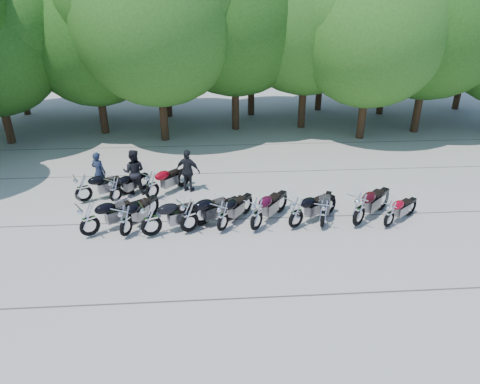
{
  "coord_description": "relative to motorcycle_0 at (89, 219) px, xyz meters",
  "views": [
    {
      "loc": [
        -0.96,
        -12.28,
        7.51
      ],
      "look_at": [
        0.0,
        1.5,
        1.1
      ],
      "focal_mm": 32.0,
      "sensor_mm": 36.0,
      "label": 1
    }
  ],
  "objects": [
    {
      "name": "tree_7",
      "position": [
        16.33,
        11.2,
        5.7
      ],
      "size": [
        8.79,
        8.79,
        10.79
      ],
      "color": "#3A2614",
      "rests_on": "ground"
    },
    {
      "name": "tree_4",
      "position": [
        5.66,
        12.51,
        5.94
      ],
      "size": [
        9.13,
        9.13,
        11.2
      ],
      "color": "#3A2614",
      "rests_on": "ground"
    },
    {
      "name": "rider_2",
      "position": [
        3.17,
        3.53,
        0.21
      ],
      "size": [
        1.15,
        0.81,
        1.81
      ],
      "primitive_type": "imported",
      "rotation": [
        0.0,
        0.0,
        2.75
      ],
      "color": "black",
      "rests_on": "ground"
    },
    {
      "name": "ground",
      "position": [
        5.13,
        -0.58,
        -0.69
      ],
      "size": [
        90.0,
        90.0,
        0.0
      ],
      "primitive_type": "plane",
      "color": "#9A958B",
      "rests_on": "ground"
    },
    {
      "name": "motorcycle_9",
      "position": [
        10.29,
        -0.09,
        -0.12
      ],
      "size": [
        2.0,
        1.73,
        1.15
      ],
      "primitive_type": null,
      "rotation": [
        0.0,
        0.0,
        2.22
      ],
      "color": "#9B0519",
      "rests_on": "ground"
    },
    {
      "name": "motorcycle_7",
      "position": [
        7.97,
        0.04,
        -0.1
      ],
      "size": [
        1.36,
        2.21,
        1.2
      ],
      "primitive_type": null,
      "rotation": [
        0.0,
        0.0,
        2.77
      ],
      "color": "black",
      "rests_on": "ground"
    },
    {
      "name": "motorcycle_1",
      "position": [
        1.21,
        -0.07,
        -0.04
      ],
      "size": [
        1.61,
        2.38,
        1.3
      ],
      "primitive_type": null,
      "rotation": [
        0.0,
        0.0,
        2.7
      ],
      "color": "black",
      "rests_on": "ground"
    },
    {
      "name": "tree_12",
      "position": [
        6.93,
        15.88,
        5.03
      ],
      "size": [
        7.88,
        7.88,
        9.67
      ],
      "color": "#3A2614",
      "rests_on": "ground"
    },
    {
      "name": "motorcycle_12",
      "position": [
        1.76,
        2.77,
        -0.02
      ],
      "size": [
        2.14,
        2.26,
        1.35
      ],
      "primitive_type": null,
      "rotation": [
        0.0,
        0.0,
        2.41
      ],
      "color": "#960512",
      "rests_on": "ground"
    },
    {
      "name": "tree_3",
      "position": [
        1.56,
        10.66,
        5.63
      ],
      "size": [
        8.7,
        8.7,
        10.67
      ],
      "color": "#3A2614",
      "rests_on": "ground"
    },
    {
      "name": "motorcycle_11",
      "position": [
        0.35,
        2.64,
        -0.1
      ],
      "size": [
        1.78,
        2.08,
        1.19
      ],
      "primitive_type": null,
      "rotation": [
        0.0,
        0.0,
        2.5
      ],
      "color": "black",
      "rests_on": "ground"
    },
    {
      "name": "tree_13",
      "position": [
        11.82,
        16.89,
        5.34
      ],
      "size": [
        8.31,
        8.31,
        10.2
      ],
      "color": "#3A2614",
      "rests_on": "ground"
    },
    {
      "name": "motorcycle_8",
      "position": [
        9.25,
        0.06,
        0.03
      ],
      "size": [
        2.39,
        2.33,
        1.45
      ],
      "primitive_type": null,
      "rotation": [
        0.0,
        0.0,
        2.33
      ],
      "color": "#33070D",
      "rests_on": "ground"
    },
    {
      "name": "motorcycle_5",
      "position": [
        5.63,
        0.0,
        -0.0
      ],
      "size": [
        2.08,
        2.41,
        1.39
      ],
      "primitive_type": null,
      "rotation": [
        0.0,
        0.0,
        2.49
      ],
      "color": "#3B081C",
      "rests_on": "ground"
    },
    {
      "name": "tree_11",
      "position": [
        1.36,
        15.84,
        4.8
      ],
      "size": [
        7.56,
        7.56,
        9.28
      ],
      "color": "#3A2614",
      "rests_on": "ground"
    },
    {
      "name": "tree_9",
      "position": [
        -8.4,
        17.0,
        4.82
      ],
      "size": [
        7.59,
        7.59,
        9.32
      ],
      "color": "#3A2614",
      "rests_on": "ground"
    },
    {
      "name": "tree_5",
      "position": [
        9.74,
        12.62,
        5.88
      ],
      "size": [
        9.04,
        9.04,
        11.1
      ],
      "color": "#3A2614",
      "rests_on": "ground"
    },
    {
      "name": "tree_6",
      "position": [
        12.68,
        10.23,
        5.12
      ],
      "size": [
        8.0,
        8.0,
        9.82
      ],
      "color": "#3A2614",
      "rests_on": "ground"
    },
    {
      "name": "motorcycle_10",
      "position": [
        -0.89,
        2.68,
        -0.03
      ],
      "size": [
        2.42,
        1.63,
        1.32
      ],
      "primitive_type": null,
      "rotation": [
        0.0,
        0.0,
        2.01
      ],
      "color": "black",
      "rests_on": "ground"
    },
    {
      "name": "tree_10",
      "position": [
        -3.16,
        16.39,
        4.96
      ],
      "size": [
        7.78,
        7.78,
        9.55
      ],
      "color": "#3A2614",
      "rests_on": "ground"
    },
    {
      "name": "motorcycle_3",
      "position": [
        3.33,
        0.03,
        0.01
      ],
      "size": [
        2.5,
        1.99,
        1.41
      ],
      "primitive_type": null,
      "rotation": [
        0.0,
        0.0,
        2.14
      ],
      "color": "black",
      "rests_on": "ground"
    },
    {
      "name": "motorcycle_0",
      "position": [
        0.0,
        0.0,
        0.0
      ],
      "size": [
        2.44,
        2.02,
        1.39
      ],
      "primitive_type": null,
      "rotation": [
        0.0,
        0.0,
        2.18
      ],
      "color": "black",
      "rests_on": "ground"
    },
    {
      "name": "rider_0",
      "position": [
        -0.49,
        3.77,
        0.17
      ],
      "size": [
        0.74,
        0.63,
        1.73
      ],
      "primitive_type": "imported",
      "rotation": [
        0.0,
        0.0,
        2.74
      ],
      "color": "#1B243A",
      "rests_on": "ground"
    },
    {
      "name": "tree_15",
      "position": [
        21.74,
        16.44,
        6.33
      ],
      "size": [
        9.67,
        9.67,
        11.86
      ],
      "color": "#3A2614",
      "rests_on": "ground"
    },
    {
      "name": "motorcycle_4",
      "position": [
        4.47,
        0.04,
        -0.05
      ],
      "size": [
        1.85,
        2.26,
        1.28
      ],
      "primitive_type": null,
      "rotation": [
        0.0,
        0.0,
        2.54
      ],
      "color": "black",
      "rests_on": "ground"
    },
    {
      "name": "tree_14",
      "position": [
        15.81,
        15.51,
        5.14
      ],
      "size": [
        8.02,
        8.02,
        9.84
      ],
      "color": "#3A2614",
      "rests_on": "ground"
    },
    {
      "name": "rider_1",
      "position": [
        0.98,
        3.5,
        0.25
      ],
      "size": [
        0.97,
        0.78,
        1.88
      ],
      "primitive_type": "imported",
      "rotation": [
        0.0,
        0.0,
        3.07
      ],
      "color": "black",
      "rests_on": "ground"
    },
    {
      "name": "tree_2",
      "position": [
        -2.13,
        12.26,
        4.62
      ],
      "size": [
        7.31,
        7.31,
        8.97
      ],
      "color": "#3A2614",
      "rests_on": "ground"
    },
    {
      "name": "motorcycle_2",
      "position": [
        2.08,
        -0.17,
        0.03
      ],
      "size": [
        2.64,
        1.75,
        1.44
      ],
      "primitive_type": null,
      "rotation": [
        0.0,
        0.0,
        1.99
      ],
      "color": "black",
      "rests_on": "ground"
    },
    {
      "name": "motorcycle_6",
      "position": [
        7.02,
        0.06,
        -0.03
      ],
      "size": [
        2.34,
        1.93,
        1.33
      ],
      "primitive_type": null,
      "rotation": [
        0.0,
        0.0,
        2.18
      ],
      "color": "black",
      "rests_on": "ground"
    }
  ]
}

